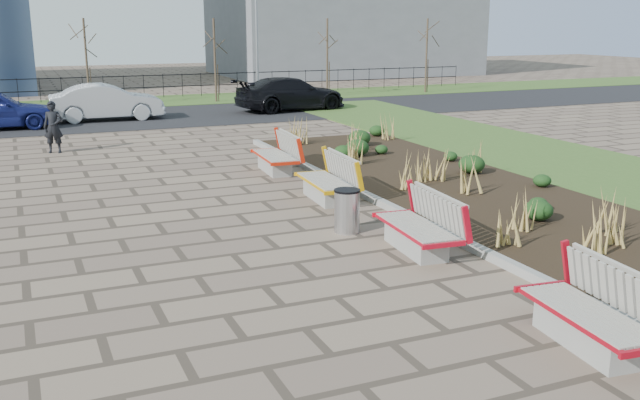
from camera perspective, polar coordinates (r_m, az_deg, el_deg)
name	(u,v)px	position (r m, az deg, el deg)	size (l,w,h in m)	color
ground	(305,329)	(9.51, -1.19, -10.25)	(120.00, 120.00, 0.00)	#6F5D4C
planting_bed	(477,196)	(16.58, 12.45, 0.29)	(4.50, 18.00, 0.10)	black
planting_curb	(387,205)	(15.36, 5.36, -0.43)	(0.16, 18.00, 0.15)	gray
grass_verge_near	(633,180)	(19.69, 23.79, 1.50)	(5.00, 38.00, 0.04)	#33511E
grass_verge_far	(87,104)	(36.39, -18.15, 7.31)	(80.00, 5.00, 0.04)	#33511E
road	(102,120)	(30.46, -17.04, 6.16)	(80.00, 7.00, 0.02)	black
bench_a	(589,309)	(9.42, 20.72, -8.17)	(0.90, 2.10, 1.00)	#A90B19
bench_b	(416,224)	(12.51, 7.69, -1.88)	(0.90, 2.10, 1.00)	red
bench_c	(325,178)	(15.93, 0.38, 1.73)	(0.90, 2.10, 1.00)	#E7A20C
bench_d	(274,154)	(18.99, -3.68, 3.73)	(0.90, 2.10, 1.00)	red
litter_bin	(347,211)	(13.55, 2.17, -0.92)	(0.48, 0.48, 0.82)	#B2B2B7
pedestrian	(53,127)	(23.17, -20.56, 5.48)	(0.57, 0.38, 1.58)	black
car_silver	(107,102)	(30.14, -16.69, 7.52)	(1.54, 4.41, 1.45)	#A5A8AD
car_black	(291,94)	(32.17, -2.36, 8.49)	(2.05, 5.05, 1.47)	black
tree_c	(87,63)	(34.73, -18.16, 10.36)	(1.40, 1.40, 4.00)	#4C3D2D
tree_d	(215,60)	(35.80, -8.41, 11.00)	(1.40, 1.40, 4.00)	#4C3D2D
tree_e	(327,58)	(37.79, 0.58, 11.30)	(1.40, 1.40, 4.00)	#4C3D2D
tree_f	(426,56)	(40.58, 8.51, 11.35)	(1.40, 1.40, 4.00)	#4C3D2D
lamp_east	(257,39)	(35.85, -5.09, 12.69)	(0.24, 0.60, 6.00)	gray
railing_fence	(83,88)	(37.81, -18.44, 8.46)	(44.00, 0.10, 1.20)	black
building_grey	(342,6)	(55.17, 1.74, 15.28)	(18.00, 12.00, 10.00)	slate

